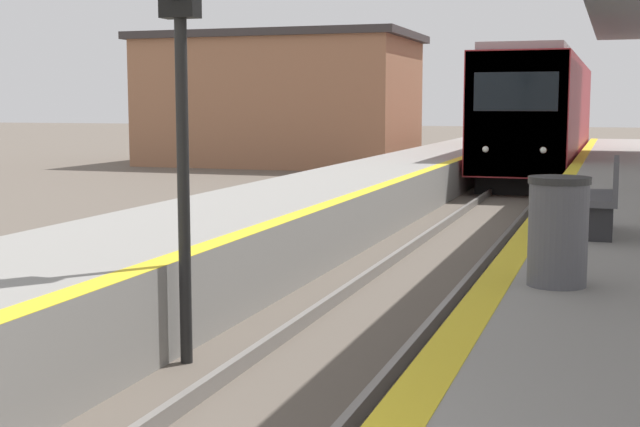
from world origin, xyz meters
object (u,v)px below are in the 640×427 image
at_px(trash_bin, 558,231).
at_px(signal_near, 180,58).
at_px(bench, 604,195).
at_px(train, 542,115).

bearing_deg(trash_bin, signal_near, -177.96).
relative_size(trash_bin, bench, 0.62).
distance_m(signal_near, bench, 5.40).
relative_size(signal_near, bench, 2.78).
relative_size(train, trash_bin, 19.04).
distance_m(train, signal_near, 25.68).
bearing_deg(bench, train, 96.47).
bearing_deg(train, bench, -83.53).
height_order(train, trash_bin, train).
bearing_deg(train, signal_near, -93.02).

